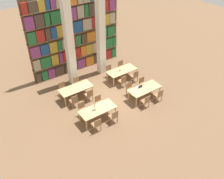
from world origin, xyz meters
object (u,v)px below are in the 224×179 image
object	(u,v)px
chair_1	(83,109)
chair_15	(121,66)
chair_7	(143,83)
chair_8	(74,101)
pillar_center	(101,32)
reading_table_3	(122,71)
chair_12	(123,81)
reading_table_1	(145,89)
chair_0	(97,124)
chair_3	(99,102)
desk_lamp_0	(94,106)
chair_14	(135,76)
chair_6	(159,95)
chair_5	(130,89)
chair_4	(146,101)
chair_9	(63,88)
chair_13	(110,71)
laptop	(140,87)
chair_10	(89,95)
pillar_left	(69,41)
chair_2	(114,116)
reading_table_2	(76,89)
chair_11	(77,83)
desk_lamp_1	(120,66)
reading_table_0	(98,110)

from	to	relation	value
chair_1	chair_15	world-z (taller)	same
chair_7	chair_8	xyz separation A→B (m)	(-4.39, 0.93, 0.00)
pillar_center	chair_8	xyz separation A→B (m)	(-3.41, -2.34, -2.52)
reading_table_3	chair_12	xyz separation A→B (m)	(-0.48, -0.73, -0.17)
reading_table_1	chair_15	bearing A→B (deg)	79.34
chair_0	chair_3	xyz separation A→B (m)	(1.07, 1.46, 0.00)
desk_lamp_0	chair_14	distance (m)	4.43
chair_12	chair_6	bearing A→B (deg)	-69.81
chair_5	chair_8	distance (m)	3.51
chair_4	chair_9	bearing A→B (deg)	131.33
chair_8	chair_6	bearing A→B (deg)	-28.51
chair_12	chair_13	xyz separation A→B (m)	(0.00, 1.46, 0.00)
chair_0	chair_3	distance (m)	1.81
desk_lamp_0	laptop	world-z (taller)	desk_lamp_0
chair_8	chair_10	world-z (taller)	same
chair_1	chair_6	world-z (taller)	same
chair_1	chair_13	bearing A→B (deg)	-145.24
chair_1	chair_5	distance (m)	3.32
reading_table_3	chair_7	bearing A→B (deg)	-76.51
pillar_left	reading_table_3	distance (m)	4.01
chair_0	chair_1	bearing A→B (deg)	90.00
chair_9	chair_14	world-z (taller)	same
pillar_left	chair_2	bearing A→B (deg)	-90.34
chair_2	chair_13	bearing A→B (deg)	58.33
reading_table_2	chair_10	distance (m)	0.89
chair_9	pillar_center	bearing A→B (deg)	-165.59
chair_10	chair_15	world-z (taller)	same
chair_2	chair_5	size ratio (longest dim) A/B	1.00
chair_1	chair_13	size ratio (longest dim) A/B	1.00
laptop	chair_9	distance (m)	4.70
chair_6	pillar_left	bearing A→B (deg)	124.39
chair_13	chair_14	bearing A→B (deg)	124.21
chair_4	chair_7	world-z (taller)	same
chair_2	reading_table_2	distance (m)	3.16
chair_11	chair_3	bearing A→B (deg)	92.85
chair_7	reading_table_3	world-z (taller)	chair_7
chair_4	desk_lamp_1	world-z (taller)	desk_lamp_1
chair_10	chair_7	bearing A→B (deg)	-15.33
laptop	chair_15	world-z (taller)	laptop
pillar_left	desk_lamp_1	bearing A→B (deg)	-30.18
chair_7	chair_12	world-z (taller)	same
desk_lamp_1	reading_table_0	bearing A→B (deg)	-143.52
reading_table_0	reading_table_2	distance (m)	2.37
chair_15	chair_10	bearing A→B (deg)	22.97
laptop	chair_10	world-z (taller)	laptop
desk_lamp_0	chair_4	xyz separation A→B (m)	(2.96, -0.77, -0.52)
chair_5	laptop	xyz separation A→B (m)	(0.33, -0.48, 0.29)
reading_table_1	chair_15	world-z (taller)	chair_15
desk_lamp_0	chair_13	distance (m)	4.41
chair_1	chair_6	xyz separation A→B (m)	(4.33, -1.47, 0.00)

